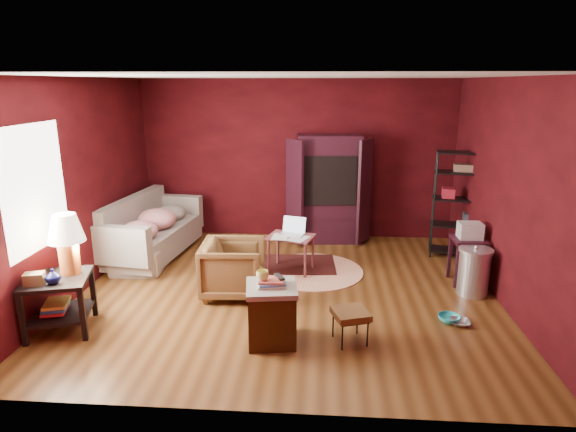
# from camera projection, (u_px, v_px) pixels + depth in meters

# --- Properties ---
(room) EXTENTS (5.54, 5.04, 2.84)m
(room) POSITION_uv_depth(u_px,v_px,m) (284.00, 190.00, 6.14)
(room) COLOR brown
(room) RESTS_ON ground
(sofa) EXTENTS (0.63, 1.91, 0.74)m
(sofa) POSITION_uv_depth(u_px,v_px,m) (151.00, 235.00, 7.72)
(sofa) COLOR gray
(sofa) RESTS_ON ground
(armchair) EXTENTS (0.77, 0.82, 0.81)m
(armchair) POSITION_uv_depth(u_px,v_px,m) (233.00, 266.00, 6.32)
(armchair) COLOR black
(armchair) RESTS_ON ground
(pet_bowl_steel) EXTENTS (0.24, 0.08, 0.23)m
(pet_bowl_steel) POSITION_uv_depth(u_px,v_px,m) (461.00, 316.00, 5.57)
(pet_bowl_steel) COLOR #BABDC2
(pet_bowl_steel) RESTS_ON ground
(pet_bowl_turquoise) EXTENTS (0.27, 0.15, 0.25)m
(pet_bowl_turquoise) POSITION_uv_depth(u_px,v_px,m) (450.00, 312.00, 5.65)
(pet_bowl_turquoise) COLOR #29B7C2
(pet_bowl_turquoise) RESTS_ON ground
(vase) EXTENTS (0.16, 0.17, 0.16)m
(vase) POSITION_uv_depth(u_px,v_px,m) (53.00, 277.00, 5.16)
(vase) COLOR #0D0F43
(vase) RESTS_ON side_table
(mug) EXTENTS (0.16, 0.14, 0.13)m
(mug) POSITION_uv_depth(u_px,v_px,m) (262.00, 274.00, 5.03)
(mug) COLOR #DEDD6C
(mug) RESTS_ON hamper
(side_table) EXTENTS (0.83, 0.83, 1.33)m
(side_table) POSITION_uv_depth(u_px,v_px,m) (62.00, 262.00, 5.36)
(side_table) COLOR black
(side_table) RESTS_ON ground
(sofa_cushions) EXTENTS (1.11, 2.22, 0.89)m
(sofa_cushions) POSITION_uv_depth(u_px,v_px,m) (151.00, 231.00, 7.70)
(sofa_cushions) COLOR gray
(sofa_cushions) RESTS_ON sofa
(hamper) EXTENTS (0.60, 0.60, 0.75)m
(hamper) POSITION_uv_depth(u_px,v_px,m) (272.00, 313.00, 5.17)
(hamper) COLOR #42260F
(hamper) RESTS_ON ground
(footstool) EXTENTS (0.45, 0.45, 0.37)m
(footstool) POSITION_uv_depth(u_px,v_px,m) (351.00, 315.00, 5.16)
(footstool) COLOR black
(footstool) RESTS_ON ground
(rug_round) EXTENTS (1.66, 1.66, 0.01)m
(rug_round) POSITION_uv_depth(u_px,v_px,m) (312.00, 271.00, 7.20)
(rug_round) COLOR white
(rug_round) RESTS_ON ground
(rug_oriental) EXTENTS (1.33, 0.93, 0.01)m
(rug_oriental) POSITION_uv_depth(u_px,v_px,m) (293.00, 264.00, 7.43)
(rug_oriental) COLOR #511815
(rug_oriental) RESTS_ON ground
(laptop_desk) EXTENTS (0.75, 0.64, 0.80)m
(laptop_desk) POSITION_uv_depth(u_px,v_px,m) (291.00, 239.00, 7.08)
(laptop_desk) COLOR brown
(laptop_desk) RESTS_ON ground
(tv_armoire) EXTENTS (1.48, 0.84, 1.88)m
(tv_armoire) POSITION_uv_depth(u_px,v_px,m) (328.00, 187.00, 8.36)
(tv_armoire) COLOR #320E1A
(tv_armoire) RESTS_ON ground
(wire_shelving) EXTENTS (0.88, 0.50, 1.70)m
(wire_shelving) POSITION_uv_depth(u_px,v_px,m) (461.00, 200.00, 7.60)
(wire_shelving) COLOR black
(wire_shelving) RESTS_ON ground
(small_stand) EXTENTS (0.45, 0.45, 0.88)m
(small_stand) POSITION_uv_depth(u_px,v_px,m) (469.00, 238.00, 6.62)
(small_stand) COLOR #320E1A
(small_stand) RESTS_ON ground
(trash_can) EXTENTS (0.44, 0.44, 0.69)m
(trash_can) POSITION_uv_depth(u_px,v_px,m) (474.00, 271.00, 6.34)
(trash_can) COLOR silver
(trash_can) RESTS_ON ground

